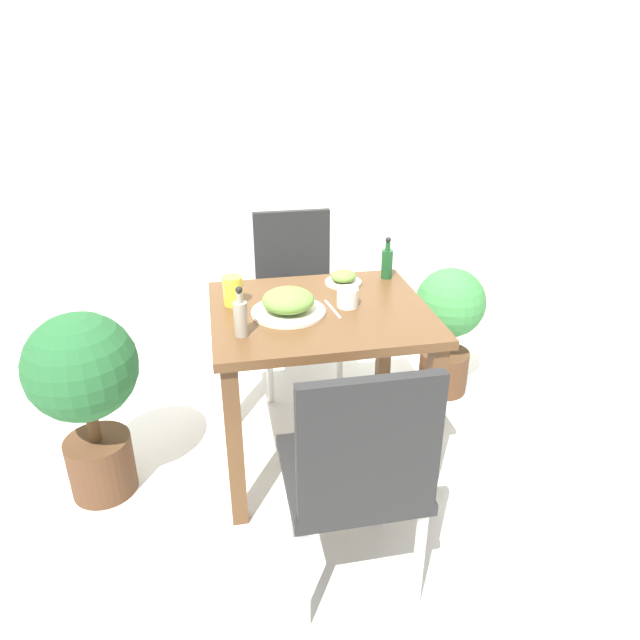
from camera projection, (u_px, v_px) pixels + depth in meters
The scene contains 15 objects.
ground_plane at pixel (320, 455), 2.54m from camera, with size 16.00×16.00×0.00m, color silver.
wall_back at pixel (275, 117), 3.12m from camera, with size 8.00×0.05×2.60m.
dining_table at pixel (320, 338), 2.29m from camera, with size 0.85×0.73×0.72m.
chair_near at pixel (357, 471), 1.70m from camera, with size 0.42×0.42×0.89m.
chair_far at pixel (296, 289), 2.98m from camera, with size 0.42×0.42×0.89m.
food_plate at pixel (288, 303), 2.17m from camera, with size 0.29×0.29×0.10m.
side_plate at pixel (343, 278), 2.46m from camera, with size 0.16×0.16×0.06m.
drink_cup at pixel (347, 297), 2.24m from camera, with size 0.08×0.08×0.08m.
juice_glass at pixel (233, 291), 2.25m from camera, with size 0.08×0.08×0.12m.
sauce_bottle at pixel (387, 262), 2.50m from camera, with size 0.05×0.05×0.19m.
condiment_bottle at pixel (241, 317), 1.99m from camera, with size 0.05×0.05×0.19m.
fork_utensil at pixel (243, 316), 2.16m from camera, with size 0.03×0.17×0.00m.
spoon_utensil at pixel (332, 309), 2.22m from camera, with size 0.03×0.17×0.00m.
potted_plant_left at pixel (85, 387), 2.14m from camera, with size 0.41×0.41×0.79m.
potted_plant_right at pixel (448, 321), 2.87m from camera, with size 0.35×0.35×0.68m.
Camera 1 is at (-0.39, -2.00, 1.64)m, focal length 32.00 mm.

